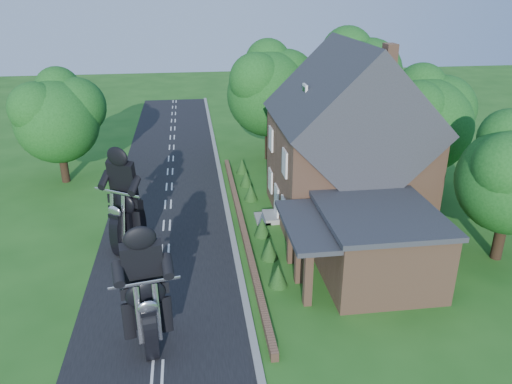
{
  "coord_description": "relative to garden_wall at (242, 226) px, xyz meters",
  "views": [
    {
      "loc": [
        1.62,
        -20.34,
        12.98
      ],
      "look_at": [
        4.91,
        3.67,
        2.8
      ],
      "focal_mm": 35.0,
      "sensor_mm": 36.0,
      "label": 1
    }
  ],
  "objects": [
    {
      "name": "shrub_d",
      "position": [
        1.0,
        4.0,
        0.35
      ],
      "size": [
        0.9,
        0.9,
        1.1
      ],
      "primitive_type": "cone",
      "color": "#163C13",
      "rests_on": "ground"
    },
    {
      "name": "shrub_e",
      "position": [
        1.0,
        6.5,
        0.35
      ],
      "size": [
        0.9,
        0.9,
        1.1
      ],
      "primitive_type": "cone",
      "color": "#163C13",
      "rests_on": "ground"
    },
    {
      "name": "tree_behind_left",
      "position": [
        3.86,
        12.13,
        5.53
      ],
      "size": [
        6.94,
        6.4,
        9.16
      ],
      "color": "black",
      "rests_on": "ground"
    },
    {
      "name": "shrub_b",
      "position": [
        1.0,
        -3.5,
        0.35
      ],
      "size": [
        0.9,
        0.9,
        1.1
      ],
      "primitive_type": "cone",
      "color": "#163C13",
      "rests_on": "ground"
    },
    {
      "name": "ground",
      "position": [
        -4.3,
        -5.0,
        -0.2
      ],
      "size": [
        120.0,
        120.0,
        0.0
      ],
      "primitive_type": "plane",
      "color": "#215919",
      "rests_on": "ground"
    },
    {
      "name": "shrub_a",
      "position": [
        1.0,
        -6.0,
        0.35
      ],
      "size": [
        0.9,
        0.9,
        1.1
      ],
      "primitive_type": "cone",
      "color": "#163C13",
      "rests_on": "ground"
    },
    {
      "name": "road",
      "position": [
        -4.3,
        -5.0,
        -0.19
      ],
      "size": [
        7.0,
        80.0,
        0.02
      ],
      "primitive_type": "cube",
      "color": "black",
      "rests_on": "ground"
    },
    {
      "name": "annex",
      "position": [
        5.57,
        -5.8,
        1.57
      ],
      "size": [
        7.05,
        5.94,
        3.44
      ],
      "color": "#855C44",
      "rests_on": "ground"
    },
    {
      "name": "garden_wall",
      "position": [
        0.0,
        0.0,
        0.0
      ],
      "size": [
        0.3,
        22.0,
        0.4
      ],
      "primitive_type": "cube",
      "color": "#855C44",
      "rests_on": "ground"
    },
    {
      "name": "tree_far_road",
      "position": [
        -11.16,
        9.11,
        4.64
      ],
      "size": [
        6.08,
        5.6,
        7.84
      ],
      "color": "black",
      "rests_on": "ground"
    },
    {
      "name": "shrub_c",
      "position": [
        1.0,
        -1.0,
        0.35
      ],
      "size": [
        0.9,
        0.9,
        1.1
      ],
      "primitive_type": "cone",
      "color": "#163C13",
      "rests_on": "ground"
    },
    {
      "name": "house",
      "position": [
        6.19,
        1.0,
        4.14
      ],
      "size": [
        9.54,
        8.64,
        10.24
      ],
      "color": "#855C44",
      "rests_on": "ground"
    },
    {
      "name": "motorcycle_follow",
      "position": [
        -6.13,
        -1.59,
        0.65
      ],
      "size": [
        1.38,
        1.8,
        1.71
      ],
      "primitive_type": null,
      "rotation": [
        0.0,
        0.0,
        2.57
      ],
      "color": "black",
      "rests_on": "ground"
    },
    {
      "name": "kerb",
      "position": [
        -0.65,
        -5.0,
        -0.14
      ],
      "size": [
        0.3,
        80.0,
        0.12
      ],
      "primitive_type": "cube",
      "color": "gray",
      "rests_on": "ground"
    },
    {
      "name": "tree_behind_house",
      "position": [
        9.88,
        11.14,
        6.03
      ],
      "size": [
        7.81,
        7.2,
        10.08
      ],
      "color": "black",
      "rests_on": "ground"
    },
    {
      "name": "motorcycle_lead",
      "position": [
        -4.62,
        -9.51,
        0.59
      ],
      "size": [
        0.72,
        1.75,
        1.58
      ],
      "primitive_type": null,
      "rotation": [
        0.0,
        0.0,
        3.32
      ],
      "color": "black",
      "rests_on": "ground"
    },
    {
      "name": "shrub_f",
      "position": [
        1.0,
        9.0,
        0.35
      ],
      "size": [
        0.9,
        0.9,
        1.1
      ],
      "primitive_type": "cone",
      "color": "#163C13",
      "rests_on": "ground"
    },
    {
      "name": "tree_house_right",
      "position": [
        12.35,
        3.62,
        4.99
      ],
      "size": [
        6.51,
        6.0,
        8.4
      ],
      "color": "black",
      "rests_on": "ground"
    }
  ]
}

